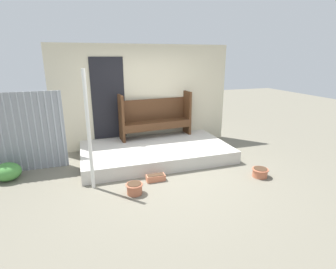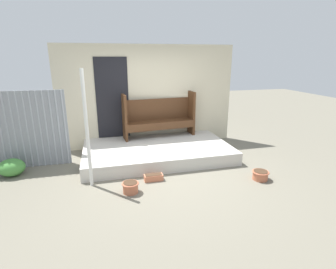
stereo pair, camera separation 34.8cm
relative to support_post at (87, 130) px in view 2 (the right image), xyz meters
name	(u,v)px [view 2 (the right image)]	position (x,y,z in m)	size (l,w,h in m)	color
ground_plane	(164,174)	(1.41, 0.11, -1.06)	(24.00, 24.00, 0.00)	#706B5B
porch_slab	(157,151)	(1.48, 1.09, -0.92)	(3.38, 1.94, 0.29)	beige
house_wall	(147,97)	(1.44, 2.09, 0.24)	(4.58, 0.08, 2.60)	beige
support_post	(87,130)	(0.00, 0.00, 0.00)	(0.06, 0.06, 2.12)	white
bench	(159,115)	(1.70, 1.84, -0.22)	(1.88, 0.56, 1.14)	#4C2D19
flower_pot_left	(130,187)	(0.67, -0.46, -0.95)	(0.31, 0.31, 0.20)	#B76647
flower_pot_middle	(260,175)	(3.17, -0.57, -0.96)	(0.33, 0.33, 0.18)	#B76647
planter_box_rect	(153,177)	(1.15, -0.09, -1.00)	(0.36, 0.16, 0.13)	#C67251
shrub_by_fence	(12,167)	(-1.55, 0.83, -0.89)	(0.50, 0.45, 0.35)	#478C3D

